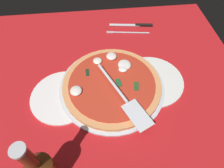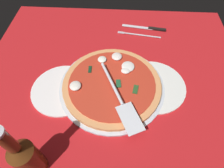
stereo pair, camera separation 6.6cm
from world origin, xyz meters
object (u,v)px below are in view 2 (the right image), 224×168
pizza_server (120,98)px  dinner_plate_right (63,90)px  place_setting_near (143,32)px  beer_bottle (26,157)px  pizza (112,84)px  dinner_plate_left (153,86)px

pizza_server → dinner_plate_right: bearing=-128.2°
place_setting_near → beer_bottle: bearing=70.1°
pizza → place_setting_near: bearing=-111.8°
pizza → beer_bottle: 34.18cm
pizza → dinner_plate_right: bearing=8.6°
pizza → pizza_server: bearing=111.9°
pizza_server → beer_bottle: (21.65, 20.58, 4.13)cm
place_setting_near → beer_bottle: 66.85cm
dinner_plate_left → pizza_server: pizza_server is taller
pizza → pizza_server: (-2.90, 7.22, 2.49)cm
pizza_server → place_setting_near: 39.40cm
pizza_server → beer_bottle: size_ratio=1.15×
pizza → beer_bottle: beer_bottle is taller
dinner_plate_right → place_setting_near: (-29.37, -33.39, -0.13)cm
dinner_plate_right → beer_bottle: 26.53cm
dinner_plate_left → pizza: bearing=3.4°
place_setting_near → pizza_server: bearing=84.1°
dinner_plate_left → beer_bottle: bearing=40.8°
dinner_plate_left → place_setting_near: 30.03cm
dinner_plate_left → beer_bottle: (33.21, 28.66, 8.05)cm
place_setting_near → dinner_plate_left: bearing=102.1°
pizza_server → dinner_plate_left: bearing=99.9°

